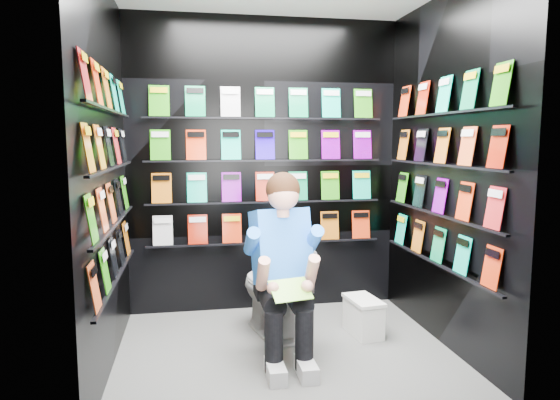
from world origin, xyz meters
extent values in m
plane|color=#565754|center=(0.00, 0.00, 0.00)|extent=(2.40, 2.40, 0.00)
cube|color=black|center=(0.00, 1.00, 1.30)|extent=(2.40, 0.04, 2.60)
cube|color=black|center=(0.00, -1.00, 1.30)|extent=(2.40, 0.04, 2.60)
cube|color=black|center=(-1.20, 0.00, 1.30)|extent=(0.04, 2.00, 2.60)
cube|color=black|center=(1.20, 0.00, 1.30)|extent=(0.04, 2.00, 2.60)
imported|color=white|center=(-0.04, 0.35, 0.37)|extent=(0.57, 0.82, 0.73)
cube|color=white|center=(0.67, 0.22, 0.13)|extent=(0.24, 0.38, 0.27)
cube|color=white|center=(0.67, 0.22, 0.28)|extent=(0.26, 0.40, 0.03)
cube|color=green|center=(-0.04, -0.38, 0.58)|extent=(0.29, 0.20, 0.11)
camera|label=1|loc=(-0.65, -3.41, 1.53)|focal=32.00mm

